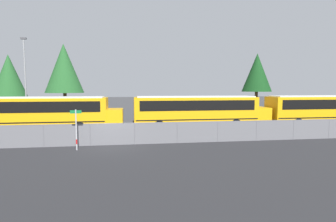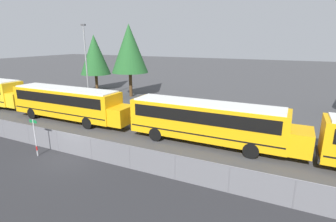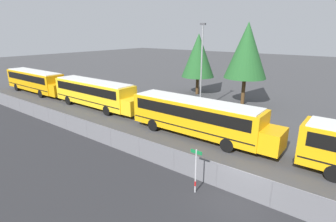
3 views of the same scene
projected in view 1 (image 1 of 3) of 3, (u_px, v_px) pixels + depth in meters
ground_plane at (113, 145)px, 18.18m from camera, size 200.00×200.00×0.00m
road_strip at (105, 172)px, 12.27m from camera, size 127.61×12.00×0.01m
fence at (113, 134)px, 18.11m from camera, size 93.68×0.07×1.53m
school_bus_2 at (43, 111)px, 22.79m from camera, size 13.08×2.55×3.19m
school_bus_3 at (198, 109)px, 24.89m from camera, size 13.08×2.55×3.19m
school_bus_4 at (326, 108)px, 26.62m from camera, size 13.08×2.55×3.19m
street_sign at (76, 129)px, 16.57m from camera, size 0.70×0.09×2.60m
light_pole at (25, 77)px, 28.89m from camera, size 0.60×0.24×9.45m
tree_0 at (9, 77)px, 34.95m from camera, size 4.56×4.56×8.42m
tree_2 at (64, 69)px, 34.27m from camera, size 4.91×4.91×9.71m
tree_3 at (257, 73)px, 39.12m from camera, size 4.36×4.36×9.09m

